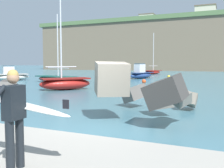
{
  "coord_description": "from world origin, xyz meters",
  "views": [
    {
      "loc": [
        3.83,
        -7.64,
        2.12
      ],
      "look_at": [
        0.24,
        0.5,
        1.4
      ],
      "focal_mm": 41.2,
      "sensor_mm": 36.0,
      "label": 1
    }
  ],
  "objects_px": {
    "boat_far_right": "(11,76)",
    "station_building_west": "(192,22)",
    "station_building_east": "(206,15)",
    "station_building_central": "(148,22)",
    "boat_near_left": "(65,83)",
    "mooring_buoy_inner": "(169,77)",
    "mooring_buoy_middle": "(144,81)",
    "boat_near_right": "(141,74)",
    "boat_mid_left": "(152,72)",
    "surfer_with_board": "(17,110)",
    "boat_near_centre": "(56,79)"
  },
  "relations": [
    {
      "from": "boat_mid_left",
      "to": "mooring_buoy_middle",
      "type": "distance_m",
      "value": 23.63
    },
    {
      "from": "boat_near_centre",
      "to": "station_building_east",
      "type": "distance_m",
      "value": 72.52
    },
    {
      "from": "boat_mid_left",
      "to": "surfer_with_board",
      "type": "bearing_deg",
      "value": -78.03
    },
    {
      "from": "station_building_east",
      "to": "boat_mid_left",
      "type": "bearing_deg",
      "value": -98.38
    },
    {
      "from": "surfer_with_board",
      "to": "station_building_west",
      "type": "relative_size",
      "value": 0.43
    },
    {
      "from": "station_building_west",
      "to": "surfer_with_board",
      "type": "bearing_deg",
      "value": -85.04
    },
    {
      "from": "mooring_buoy_middle",
      "to": "station_building_central",
      "type": "xyz_separation_m",
      "value": [
        -20.29,
        72.18,
        18.0
      ]
    },
    {
      "from": "surfer_with_board",
      "to": "boat_near_centre",
      "type": "relative_size",
      "value": 0.28
    },
    {
      "from": "mooring_buoy_middle",
      "to": "station_building_east",
      "type": "bearing_deg",
      "value": 88.97
    },
    {
      "from": "station_building_central",
      "to": "boat_near_left",
      "type": "bearing_deg",
      "value": -78.54
    },
    {
      "from": "station_building_west",
      "to": "station_building_central",
      "type": "height_order",
      "value": "station_building_central"
    },
    {
      "from": "mooring_buoy_inner",
      "to": "station_building_west",
      "type": "bearing_deg",
      "value": 94.02
    },
    {
      "from": "boat_near_centre",
      "to": "surfer_with_board",
      "type": "bearing_deg",
      "value": -55.44
    },
    {
      "from": "boat_near_right",
      "to": "boat_far_right",
      "type": "distance_m",
      "value": 17.13
    },
    {
      "from": "surfer_with_board",
      "to": "boat_near_left",
      "type": "bearing_deg",
      "value": 121.08
    },
    {
      "from": "station_building_east",
      "to": "surfer_with_board",
      "type": "bearing_deg",
      "value": -87.93
    },
    {
      "from": "station_building_central",
      "to": "surfer_with_board",
      "type": "bearing_deg",
      "value": -75.38
    },
    {
      "from": "station_building_central",
      "to": "boat_near_right",
      "type": "bearing_deg",
      "value": -74.82
    },
    {
      "from": "boat_near_left",
      "to": "boat_near_centre",
      "type": "bearing_deg",
      "value": 131.35
    },
    {
      "from": "boat_far_right",
      "to": "mooring_buoy_inner",
      "type": "height_order",
      "value": "boat_far_right"
    },
    {
      "from": "boat_near_left",
      "to": "boat_far_right",
      "type": "height_order",
      "value": "boat_near_left"
    },
    {
      "from": "boat_mid_left",
      "to": "boat_far_right",
      "type": "relative_size",
      "value": 1.78
    },
    {
      "from": "boat_near_left",
      "to": "station_building_east",
      "type": "distance_m",
      "value": 77.92
    },
    {
      "from": "boat_far_right",
      "to": "mooring_buoy_middle",
      "type": "height_order",
      "value": "boat_far_right"
    },
    {
      "from": "boat_near_right",
      "to": "mooring_buoy_inner",
      "type": "xyz_separation_m",
      "value": [
        3.55,
        1.92,
        -0.43
      ]
    },
    {
      "from": "boat_near_left",
      "to": "boat_near_centre",
      "type": "height_order",
      "value": "boat_near_centre"
    },
    {
      "from": "boat_far_right",
      "to": "station_building_west",
      "type": "relative_size",
      "value": 0.92
    },
    {
      "from": "boat_near_left",
      "to": "station_building_west",
      "type": "bearing_deg",
      "value": 90.07
    },
    {
      "from": "station_building_east",
      "to": "station_building_central",
      "type": "bearing_deg",
      "value": 165.98
    },
    {
      "from": "boat_near_left",
      "to": "station_building_central",
      "type": "height_order",
      "value": "station_building_central"
    },
    {
      "from": "boat_near_right",
      "to": "boat_mid_left",
      "type": "distance_m",
      "value": 14.67
    },
    {
      "from": "boat_near_left",
      "to": "boat_far_right",
      "type": "xyz_separation_m",
      "value": [
        -12.55,
        6.73,
        0.03
      ]
    },
    {
      "from": "boat_mid_left",
      "to": "station_building_east",
      "type": "bearing_deg",
      "value": 81.62
    },
    {
      "from": "boat_near_centre",
      "to": "boat_near_right",
      "type": "bearing_deg",
      "value": 60.75
    },
    {
      "from": "boat_near_right",
      "to": "station_building_central",
      "type": "bearing_deg",
      "value": 105.18
    },
    {
      "from": "boat_near_centre",
      "to": "boat_mid_left",
      "type": "relative_size",
      "value": 0.92
    },
    {
      "from": "boat_near_left",
      "to": "boat_far_right",
      "type": "relative_size",
      "value": 1.61
    },
    {
      "from": "surfer_with_board",
      "to": "boat_far_right",
      "type": "bearing_deg",
      "value": 135.49
    },
    {
      "from": "boat_near_centre",
      "to": "station_building_west",
      "type": "distance_m",
      "value": 78.95
    },
    {
      "from": "boat_far_right",
      "to": "mooring_buoy_inner",
      "type": "relative_size",
      "value": 10.22
    },
    {
      "from": "surfer_with_board",
      "to": "boat_mid_left",
      "type": "bearing_deg",
      "value": 101.97
    },
    {
      "from": "boat_near_centre",
      "to": "boat_near_left",
      "type": "bearing_deg",
      "value": -48.65
    },
    {
      "from": "mooring_buoy_middle",
      "to": "station_building_central",
      "type": "distance_m",
      "value": 77.11
    },
    {
      "from": "boat_near_left",
      "to": "boat_mid_left",
      "type": "xyz_separation_m",
      "value": [
        -1.39,
        31.93,
        -0.1
      ]
    },
    {
      "from": "mooring_buoy_inner",
      "to": "mooring_buoy_middle",
      "type": "distance_m",
      "value": 10.47
    },
    {
      "from": "boat_far_right",
      "to": "boat_near_right",
      "type": "bearing_deg",
      "value": 38.65
    },
    {
      "from": "boat_mid_left",
      "to": "station_building_central",
      "type": "relative_size",
      "value": 1.3
    },
    {
      "from": "boat_near_centre",
      "to": "station_building_central",
      "type": "distance_m",
      "value": 77.73
    },
    {
      "from": "boat_near_right",
      "to": "mooring_buoy_middle",
      "type": "bearing_deg",
      "value": -70.49
    },
    {
      "from": "boat_near_left",
      "to": "boat_mid_left",
      "type": "height_order",
      "value": "boat_mid_left"
    }
  ]
}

